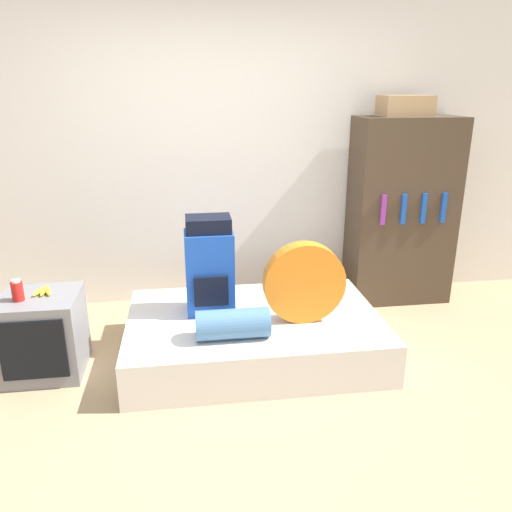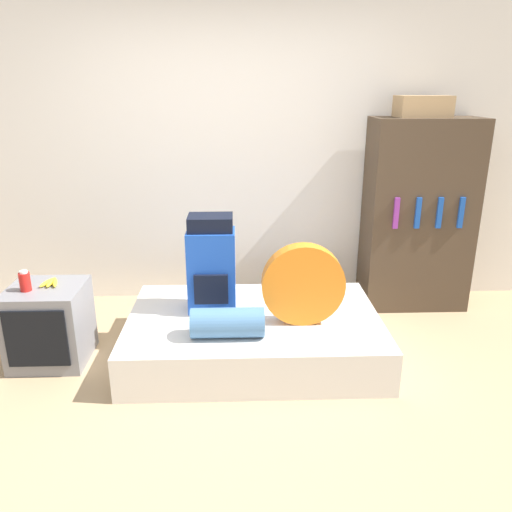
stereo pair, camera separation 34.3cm
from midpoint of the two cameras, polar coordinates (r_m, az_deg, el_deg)
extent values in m
plane|color=tan|center=(3.15, 0.36, -17.50)|extent=(16.00, 16.00, 0.00)
cube|color=white|center=(4.40, -0.62, 11.44)|extent=(8.00, 0.05, 2.60)
cube|color=silver|center=(3.67, 2.47, -9.02)|extent=(1.79, 1.19, 0.31)
cube|color=blue|center=(3.59, -2.38, -1.71)|extent=(0.34, 0.25, 0.60)
cube|color=black|center=(3.50, -2.45, 3.77)|extent=(0.31, 0.23, 0.11)
cube|color=black|center=(3.49, -2.37, -3.89)|extent=(0.24, 0.03, 0.21)
cylinder|color=orange|center=(3.42, 8.27, -3.29)|extent=(0.57, 0.12, 0.57)
cylinder|color=teal|center=(3.27, -0.25, -7.70)|extent=(0.48, 0.20, 0.20)
cube|color=gray|center=(3.76, -20.13, -7.37)|extent=(0.51, 0.48, 0.56)
cube|color=black|center=(3.54, -21.33, -8.91)|extent=(0.41, 0.02, 0.40)
cylinder|color=red|center=(3.61, -22.49, -2.80)|extent=(0.07, 0.07, 0.13)
cylinder|color=white|center=(3.59, -22.63, -1.75)|extent=(0.05, 0.05, 0.02)
ellipsoid|color=yellow|center=(3.69, -20.30, -2.88)|extent=(0.08, 0.18, 0.03)
ellipsoid|color=yellow|center=(3.68, -19.94, -2.88)|extent=(0.03, 0.17, 0.03)
ellipsoid|color=yellow|center=(3.67, -19.58, -2.89)|extent=(0.08, 0.18, 0.03)
cube|color=#473828|center=(4.55, 20.13, 4.33)|extent=(0.89, 0.43, 1.63)
cube|color=purple|center=(4.24, 18.00, 4.64)|extent=(0.04, 0.02, 0.25)
cube|color=#194CB2|center=(4.30, 20.23, 4.60)|extent=(0.04, 0.02, 0.25)
cube|color=#194CB2|center=(4.37, 22.39, 4.55)|extent=(0.04, 0.02, 0.25)
cube|color=#194CB2|center=(4.45, 24.48, 4.50)|extent=(0.04, 0.02, 0.25)
cube|color=tan|center=(4.42, 20.74, 15.70)|extent=(0.41, 0.28, 0.17)
camera|label=1|loc=(0.17, -87.14, 0.97)|focal=35.00mm
camera|label=2|loc=(0.17, 92.86, -0.97)|focal=35.00mm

